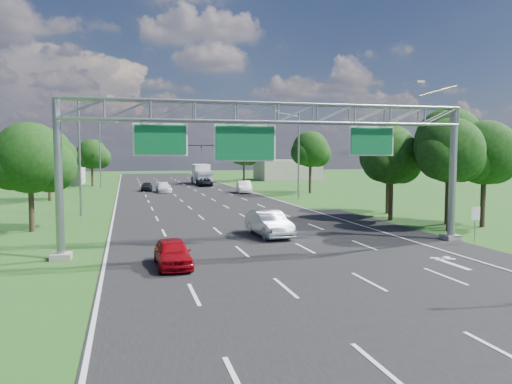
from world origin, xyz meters
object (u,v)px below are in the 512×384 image
object	(u,v)px
sign_gantry	(278,124)
regulatory_sign	(475,217)
box_truck	(202,175)
traffic_signal	(223,154)
red_coupe	(173,253)
silver_sedan	(269,224)

from	to	relation	value
sign_gantry	regulatory_sign	distance (m)	13.25
regulatory_sign	box_truck	world-z (taller)	box_truck
traffic_signal	red_coupe	size ratio (longest dim) A/B	3.12
sign_gantry	red_coupe	size ratio (longest dim) A/B	6.00
sign_gantry	regulatory_sign	size ratio (longest dim) A/B	11.19
red_coupe	silver_sedan	xyz separation A→B (m)	(6.76, 7.21, 0.14)
traffic_signal	box_truck	xyz separation A→B (m)	(-2.41, 7.29, -3.54)
traffic_signal	silver_sedan	distance (m)	49.55
traffic_signal	box_truck	world-z (taller)	traffic_signal
traffic_signal	regulatory_sign	bearing A→B (deg)	-84.80
red_coupe	silver_sedan	size ratio (longest dim) A/B	0.80
silver_sedan	sign_gantry	bearing A→B (deg)	-103.94
sign_gantry	traffic_signal	size ratio (longest dim) A/B	1.92
red_coupe	regulatory_sign	bearing A→B (deg)	5.61
sign_gantry	silver_sedan	size ratio (longest dim) A/B	4.78
silver_sedan	red_coupe	bearing A→B (deg)	-137.45
regulatory_sign	red_coupe	distance (m)	18.28
traffic_signal	red_coupe	bearing A→B (deg)	-103.24
sign_gantry	red_coupe	xyz separation A→B (m)	(-6.07, -3.14, -6.22)
regulatory_sign	silver_sedan	distance (m)	12.49
red_coupe	box_truck	world-z (taller)	box_truck
red_coupe	silver_sedan	bearing A→B (deg)	45.81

